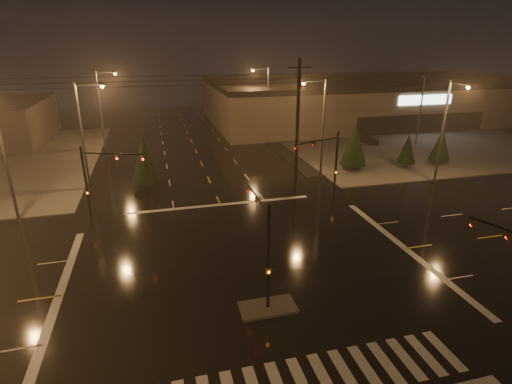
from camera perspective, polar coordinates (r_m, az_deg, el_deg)
ground at (r=25.32m, az=-0.86°, el=-11.04°), size 140.00×140.00×0.00m
sidewalk_ne at (r=63.24m, az=19.75°, el=7.29°), size 36.00×36.00×0.12m
median_island at (r=22.07m, az=1.69°, el=-16.15°), size 3.00×1.60×0.15m
crosswalk at (r=18.55m, az=6.40°, el=-25.21°), size 15.00×2.60×0.01m
stop_bar_far at (r=34.98m, az=-5.12°, el=-1.81°), size 16.00×0.50×0.01m
parking_lot at (r=64.61m, az=24.44°, el=6.90°), size 50.00×24.00×0.08m
retail_building at (r=78.58m, az=16.73°, el=12.82°), size 60.20×28.30×7.20m
signal_mast_median at (r=20.88m, az=1.08°, el=-6.54°), size 0.25×4.59×6.00m
signal_mast_ne at (r=35.61m, az=10.22°, el=4.79°), size 4.84×1.86×6.00m
signal_mast_nw at (r=32.83m, az=-21.65°, el=2.29°), size 4.84×1.86×6.00m
streetlight_1 at (r=40.16m, az=-23.25°, el=8.19°), size 2.77×0.32×10.00m
streetlight_2 at (r=55.82m, az=-21.09°, el=11.53°), size 2.77×0.32×10.00m
streetlight_3 at (r=41.05m, az=9.20°, el=9.82°), size 2.77×0.32×10.00m
streetlight_4 at (r=59.70m, az=1.46°, el=13.36°), size 2.77×0.32×10.00m
streetlight_5 at (r=34.79m, az=-32.56°, el=4.92°), size 0.32×2.77×10.00m
streetlight_6 at (r=42.66m, az=25.47°, el=8.51°), size 0.32×2.77×10.00m
utility_pole_1 at (r=37.99m, az=5.95°, el=9.62°), size 2.20×0.32×12.00m
conifer_0 at (r=44.89m, az=13.90°, el=6.63°), size 2.85×2.85×5.15m
conifer_1 at (r=47.51m, az=20.83°, el=5.81°), size 2.01×2.01×3.84m
conifer_2 at (r=50.14m, az=24.93°, el=6.19°), size 2.26×2.26×4.23m
conifer_3 at (r=39.64m, az=-15.64°, el=4.52°), size 2.73×2.73×4.97m
car_parked at (r=58.55m, az=15.64°, el=7.34°), size 2.26×3.98×1.28m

